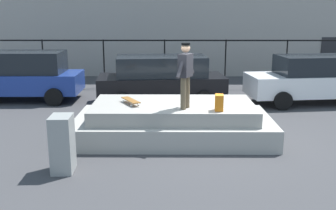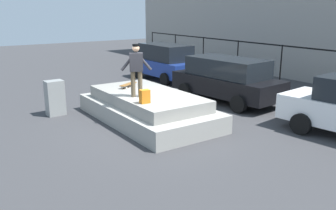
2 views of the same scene
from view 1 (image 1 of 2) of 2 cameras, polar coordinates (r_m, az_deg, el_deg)
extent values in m
plane|color=#38383A|center=(10.65, 6.12, -4.99)|extent=(60.00, 60.00, 0.00)
cube|color=#9E9B93|center=(10.74, 0.74, -3.17)|extent=(5.22, 2.70, 0.57)
cube|color=gray|center=(10.61, 0.74, -0.72)|extent=(4.28, 2.21, 0.38)
cylinder|color=brown|center=(10.03, 2.74, 1.88)|extent=(0.14, 0.14, 0.81)
cylinder|color=brown|center=(9.83, 2.21, 1.65)|extent=(0.14, 0.14, 0.81)
cube|color=#26262B|center=(9.81, 2.52, 5.70)|extent=(0.40, 0.47, 0.57)
cylinder|color=#26262B|center=(10.04, 3.12, 5.85)|extent=(0.29, 0.45, 0.54)
cylinder|color=#26262B|center=(9.58, 1.89, 5.49)|extent=(0.29, 0.45, 0.54)
sphere|color=tan|center=(9.76, 2.55, 8.17)|extent=(0.22, 0.22, 0.22)
cylinder|color=black|center=(9.75, 2.55, 8.75)|extent=(0.28, 0.28, 0.05)
cube|color=brown|center=(10.49, -5.38, 0.71)|extent=(0.58, 0.83, 0.02)
cylinder|color=silver|center=(10.79, -5.46, 0.64)|extent=(0.05, 0.06, 0.06)
cylinder|color=silver|center=(10.71, -6.44, 0.52)|extent=(0.05, 0.06, 0.06)
cylinder|color=silver|center=(10.31, -4.27, 0.04)|extent=(0.05, 0.06, 0.06)
cylinder|color=silver|center=(10.23, -5.29, -0.08)|extent=(0.05, 0.06, 0.06)
cube|color=orange|center=(9.83, 7.35, 0.34)|extent=(0.22, 0.29, 0.40)
cube|color=navy|center=(15.94, -19.66, 3.08)|extent=(4.09, 1.81, 0.73)
cube|color=black|center=(15.83, -19.88, 5.80)|extent=(2.87, 1.58, 0.79)
cylinder|color=black|center=(17.28, -22.56, 2.36)|extent=(0.64, 0.23, 0.64)
cylinder|color=black|center=(16.49, -14.40, 2.48)|extent=(0.64, 0.23, 0.64)
cylinder|color=black|center=(14.79, -16.05, 1.13)|extent=(0.64, 0.23, 0.64)
cube|color=black|center=(14.48, -0.96, 2.85)|extent=(4.70, 2.26, 0.71)
cube|color=black|center=(14.36, -0.97, 5.64)|extent=(3.32, 1.91, 0.71)
cylinder|color=black|center=(15.44, -6.43, 2.09)|extent=(0.66, 0.28, 0.64)
cylinder|color=black|center=(13.61, -6.60, 0.52)|extent=(0.66, 0.28, 0.64)
cylinder|color=black|center=(15.62, 3.96, 2.28)|extent=(0.66, 0.28, 0.64)
cylinder|color=black|center=(13.81, 5.16, 0.75)|extent=(0.66, 0.28, 0.64)
cube|color=white|center=(15.49, 20.07, 2.80)|extent=(4.93, 2.27, 0.75)
cube|color=black|center=(15.38, 20.28, 5.42)|extent=(2.78, 1.81, 0.68)
cylinder|color=black|center=(15.76, 13.74, 2.02)|extent=(0.66, 0.30, 0.64)
cylinder|color=black|center=(14.17, 16.15, 0.59)|extent=(0.66, 0.30, 0.64)
cube|color=gray|center=(8.72, -14.92, -5.41)|extent=(0.46, 0.62, 1.23)
cylinder|color=black|center=(18.40, -17.42, 5.71)|extent=(0.06, 0.06, 2.09)
cylinder|color=black|center=(17.77, -9.17, 5.90)|extent=(0.06, 0.06, 2.09)
cylinder|color=black|center=(17.53, -0.49, 5.97)|extent=(0.06, 0.06, 2.09)
cylinder|color=black|center=(17.69, 8.22, 5.90)|extent=(0.06, 0.06, 2.09)
cylinder|color=black|center=(18.25, 16.59, 5.71)|extent=(0.06, 0.06, 2.09)
cube|color=black|center=(17.46, 3.94, 9.23)|extent=(24.00, 0.04, 0.06)
cube|color=gray|center=(23.33, 3.09, 12.63)|extent=(35.17, 6.13, 5.96)
cube|color=#262628|center=(21.91, 22.23, 6.38)|extent=(1.00, 0.06, 2.00)
camera|label=2|loc=(10.95, 68.66, 6.40)|focal=39.05mm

